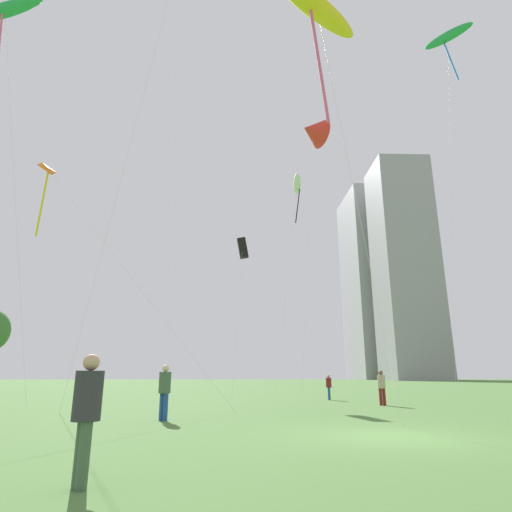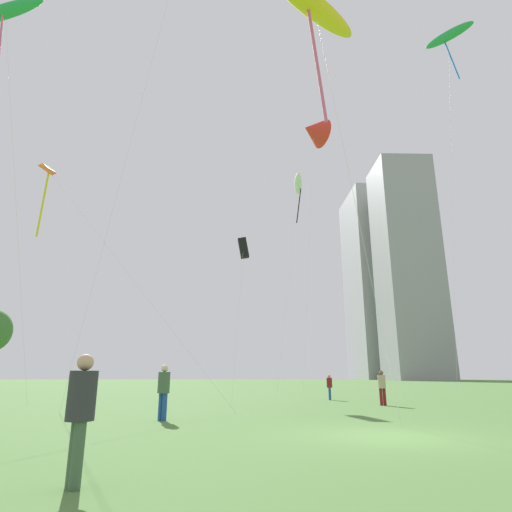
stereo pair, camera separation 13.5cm
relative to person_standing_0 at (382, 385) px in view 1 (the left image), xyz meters
The scene contains 14 objects.
ground 11.89m from the person_standing_0, 108.95° to the right, with size 280.00×280.00×0.00m, color #4C7538.
person_standing_0 is the anchor object (origin of this frame).
person_standing_1 12.41m from the person_standing_0, 145.60° to the right, with size 0.42×0.42×1.88m.
person_standing_2 19.01m from the person_standing_0, 121.94° to the right, with size 0.41×0.41×1.83m.
person_standing_3 5.36m from the person_standing_0, 107.78° to the left, with size 0.34×0.34×1.55m.
kite_flying_0 27.33m from the person_standing_0, 167.01° to the right, with size 3.89×5.64×20.59m.
kite_flying_3 13.78m from the person_standing_0, 135.35° to the left, with size 1.15×7.42×11.28m.
kite_flying_4 17.67m from the person_standing_0, 114.14° to the right, with size 4.71×4.84×13.59m.
kite_flying_5 20.91m from the person_standing_0, behind, with size 11.05×3.76×12.86m.
kite_flying_6 25.06m from the person_standing_0, 11.79° to the left, with size 2.62×4.21×25.73m.
kite_flying_7 22.97m from the person_standing_0, 97.18° to the left, with size 2.64×4.38×19.57m.
kite_flying_8 25.51m from the person_standing_0, 92.38° to the left, with size 3.05×3.84×24.98m.
distant_highrise_0 138.06m from the person_standing_0, 70.34° to the left, with size 19.66×25.84×67.19m, color #A8A8AD.
distant_highrise_1 112.86m from the person_standing_0, 65.74° to the left, with size 15.74×16.69×66.10m, color #939399.
Camera 1 is at (-4.16, -11.64, 1.54)m, focal length 29.93 mm.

